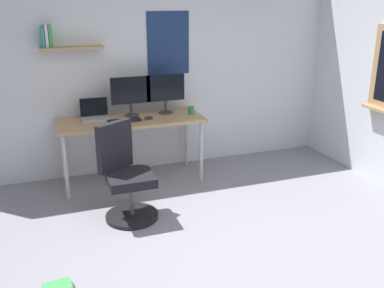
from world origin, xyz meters
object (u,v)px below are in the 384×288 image
(desk, at_px, (130,125))
(office_chair, at_px, (126,178))
(coffee_mug, at_px, (191,110))
(computer_mouse, at_px, (149,118))
(keyboard, at_px, (124,121))
(monitor_primary, at_px, (131,94))
(laptop, at_px, (95,114))
(monitor_secondary, at_px, (165,91))

(desk, distance_m, office_chair, 0.94)
(coffee_mug, bearing_deg, computer_mouse, -174.64)
(coffee_mug, bearing_deg, desk, 177.54)
(keyboard, height_order, coffee_mug, coffee_mug)
(keyboard, bearing_deg, coffee_mug, 3.52)
(monitor_primary, bearing_deg, laptop, 173.37)
(desk, bearing_deg, monitor_primary, 68.48)
(laptop, xyz_separation_m, monitor_secondary, (0.83, -0.05, 0.22))
(office_chair, relative_size, monitor_primary, 2.05)
(monitor_primary, bearing_deg, keyboard, -123.71)
(monitor_secondary, bearing_deg, office_chair, -125.89)
(monitor_primary, xyz_separation_m, coffee_mug, (0.69, -0.14, -0.22))
(monitor_secondary, bearing_deg, desk, -167.02)
(office_chair, xyz_separation_m, laptop, (-0.13, 1.02, 0.40))
(keyboard, bearing_deg, office_chair, -101.76)
(monitor_secondary, distance_m, coffee_mug, 0.38)
(office_chair, bearing_deg, desk, 74.12)
(monitor_primary, height_order, coffee_mug, monitor_primary)
(monitor_secondary, bearing_deg, computer_mouse, -144.29)
(computer_mouse, bearing_deg, monitor_secondary, 35.71)
(laptop, relative_size, computer_mouse, 2.98)
(desk, distance_m, laptop, 0.42)
(monitor_primary, relative_size, keyboard, 1.25)
(monitor_secondary, relative_size, coffee_mug, 5.04)
(laptop, distance_m, keyboard, 0.38)
(monitor_primary, bearing_deg, office_chair, -106.51)
(desk, distance_m, keyboard, 0.14)
(monitor_primary, bearing_deg, coffee_mug, -11.22)
(desk, relative_size, monitor_primary, 3.58)
(monitor_primary, bearing_deg, monitor_secondary, 0.00)
(office_chair, bearing_deg, monitor_primary, 73.49)
(desk, height_order, keyboard, keyboard)
(laptop, bearing_deg, monitor_primary, -6.63)
(laptop, height_order, coffee_mug, laptop)
(monitor_primary, relative_size, computer_mouse, 4.46)
(laptop, height_order, keyboard, laptop)
(monitor_primary, height_order, computer_mouse, monitor_primary)
(laptop, distance_m, monitor_primary, 0.47)
(monitor_secondary, relative_size, computer_mouse, 4.46)
(desk, relative_size, office_chair, 1.75)
(keyboard, bearing_deg, computer_mouse, -0.00)
(office_chair, height_order, laptop, laptop)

